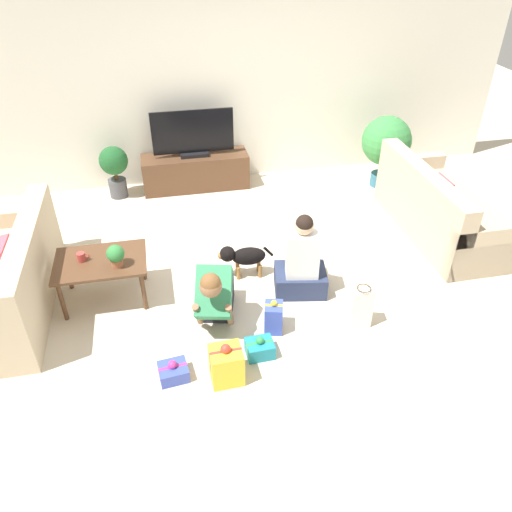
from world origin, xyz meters
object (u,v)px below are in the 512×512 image
at_px(person_kneeling, 215,294).
at_px(person_sitting, 301,265).
at_px(gift_bag_a, 361,307).
at_px(sofa_right, 439,211).
at_px(coffee_table, 101,265).
at_px(dog, 243,256).
at_px(tv_console, 196,172).
at_px(tabletop_plant, 116,255).
at_px(sofa_left, 6,283).
at_px(tv, 193,136).
at_px(gift_box_c, 226,365).
at_px(potted_plant_back_left, 114,167).
at_px(gift_box_b, 173,371).
at_px(potted_plant_corner_right, 386,143).
at_px(mug, 81,257).
at_px(gift_box_a, 260,348).
at_px(gift_box_d, 274,317).

bearing_deg(person_kneeling, person_sitting, 30.86).
distance_m(person_kneeling, gift_bag_a, 1.37).
height_order(sofa_right, person_sitting, person_sitting).
height_order(coffee_table, dog, coffee_table).
distance_m(tv_console, tabletop_plant, 2.64).
bearing_deg(coffee_table, tabletop_plant, -35.87).
xyz_separation_m(sofa_left, tv, (2.08, 2.24, 0.47)).
distance_m(sofa_left, tv, 3.09).
bearing_deg(gift_box_c, person_kneeling, 88.66).
height_order(potted_plant_back_left, dog, potted_plant_back_left).
bearing_deg(gift_box_b, gift_box_c, -13.43).
relative_size(sofa_left, gift_bag_a, 4.41).
bearing_deg(person_sitting, tv_console, -62.50).
xyz_separation_m(tv, gift_box_c, (-0.14, -3.60, -0.60)).
distance_m(person_kneeling, gift_box_c, 0.74).
height_order(sofa_left, tv, tv).
bearing_deg(sofa_left, potted_plant_corner_right, 110.72).
bearing_deg(potted_plant_corner_right, tabletop_plant, -151.52).
xyz_separation_m(person_kneeling, mug, (-1.21, 0.61, 0.18)).
relative_size(person_kneeling, gift_box_a, 3.19).
distance_m(sofa_right, tabletop_plant, 3.80).
relative_size(coffee_table, tv, 0.80).
bearing_deg(gift_box_b, person_kneeling, 53.63).
height_order(tv_console, gift_box_c, tv_console).
height_order(dog, gift_box_c, gift_box_c).
bearing_deg(potted_plant_corner_right, person_sitting, -130.42).
relative_size(person_sitting, gift_box_b, 3.52).
bearing_deg(potted_plant_corner_right, coffee_table, -154.11).
bearing_deg(person_sitting, gift_box_c, 57.94).
relative_size(tv_console, person_kneeling, 1.84).
distance_m(dog, gift_bag_a, 1.37).
relative_size(tv, gift_box_b, 4.18).
xyz_separation_m(potted_plant_corner_right, gift_box_c, (-2.73, -3.13, -0.47)).
bearing_deg(gift_box_c, coffee_table, 128.11).
distance_m(gift_box_b, tabletop_plant, 1.27).
bearing_deg(person_kneeling, dog, 73.42).
distance_m(coffee_table, person_kneeling, 1.20).
relative_size(tv, gift_box_d, 3.15).
distance_m(coffee_table, dog, 1.44).
bearing_deg(tv, tv_console, -75.96).
height_order(sofa_right, potted_plant_corner_right, potted_plant_corner_right).
bearing_deg(person_kneeling, gift_box_c, -78.13).
xyz_separation_m(sofa_right, gift_bag_a, (-1.54, -1.39, -0.08)).
xyz_separation_m(tv_console, person_kneeling, (-0.12, -2.88, 0.09)).
distance_m(potted_plant_corner_right, person_sitting, 2.80).
xyz_separation_m(gift_bag_a, tabletop_plant, (-2.20, 0.78, 0.38)).
height_order(person_kneeling, gift_box_c, person_kneeling).
height_order(potted_plant_corner_right, gift_bag_a, potted_plant_corner_right).
bearing_deg(person_sitting, coffee_table, 1.96).
relative_size(gift_box_a, gift_box_d, 0.71).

